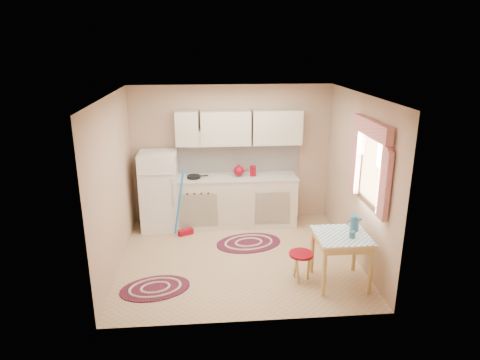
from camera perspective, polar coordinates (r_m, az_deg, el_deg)
name	(u,v)px	position (r m, az deg, el deg)	size (l,w,h in m)	color
room_shell	(247,154)	(6.42, 1.00, 3.47)	(3.64, 3.60, 2.52)	tan
fridge	(160,191)	(7.66, -10.67, -1.45)	(0.65, 0.60, 1.40)	white
broom	(184,203)	(7.33, -7.41, -3.00)	(0.28, 0.12, 1.20)	#1F77C5
base_cabinets	(233,202)	(7.77, -0.91, -2.89)	(2.25, 0.60, 0.88)	beige
countertop	(233,177)	(7.62, -0.93, 0.35)	(2.27, 0.62, 0.04)	#B2B1A9
frying_pan	(194,177)	(7.54, -6.20, 0.42)	(0.23, 0.23, 0.05)	black
red_kettle	(239,171)	(7.59, -0.16, 1.25)	(0.20, 0.18, 0.20)	maroon
red_canister	(253,172)	(7.62, 1.75, 1.13)	(0.11, 0.11, 0.16)	maroon
table	(340,259)	(6.11, 13.22, -10.25)	(0.72, 0.72, 0.72)	#DAB76D
stool	(301,267)	(6.15, 8.08, -11.35)	(0.34, 0.34, 0.42)	maroon
coffee_pot	(355,221)	(6.06, 15.06, -5.32)	(0.15, 0.13, 0.30)	#285D7C
mug	(352,235)	(5.88, 14.73, -7.09)	(0.08, 0.08, 0.10)	#285D7C
rug_center	(249,243)	(7.20, 1.16, -8.38)	(1.09, 0.73, 0.02)	maroon
rug_left	(155,288)	(6.10, -11.24, -13.97)	(0.95, 0.63, 0.02)	maroon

